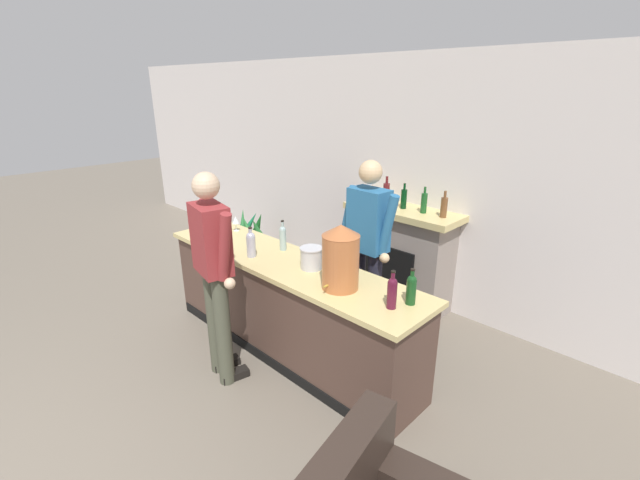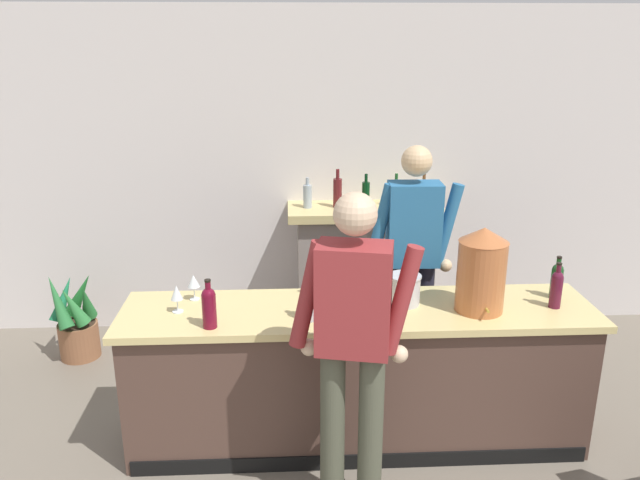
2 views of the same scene
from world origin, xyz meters
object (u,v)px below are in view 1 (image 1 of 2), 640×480
Objects in this scene: person_bartender at (367,247)px; wine_bottle_merlot_tall at (251,243)px; wine_glass_front_left at (236,220)px; fireplace_stone at (401,256)px; ice_bucket_steel at (311,258)px; wine_bottle_cabernet_heavy at (411,288)px; wine_glass_near_bucket at (217,223)px; wine_bottle_rose_blush at (210,231)px; wine_bottle_port_short at (283,237)px; wine_bottle_riesling_slim at (392,291)px; person_customer at (214,271)px; potted_plant_corner at (252,237)px; copper_dispenser at (341,257)px.

person_bartender is 1.07m from wine_bottle_merlot_tall.
fireplace_stone is at bearing 47.64° from wine_glass_front_left.
ice_bucket_steel reaches higher than wine_glass_front_left.
wine_bottle_cabernet_heavy reaches higher than wine_glass_near_bucket.
wine_bottle_port_short is (0.65, 0.38, -0.00)m from wine_bottle_rose_blush.
wine_bottle_riesling_slim reaches higher than wine_glass_front_left.
person_bartender reaches higher than wine_bottle_riesling_slim.
wine_bottle_merlot_tall is 1.57m from wine_bottle_cabernet_heavy.
wine_bottle_cabernet_heavy is (1.47, -0.06, -0.01)m from wine_bottle_port_short.
wine_bottle_riesling_slim is (-0.06, -0.15, 0.00)m from wine_bottle_cabernet_heavy.
person_bartender is 6.59× the size of wine_bottle_cabernet_heavy.
wine_glass_front_left is at bearing 136.93° from person_customer.
wine_glass_near_bucket is (-0.79, 0.15, -0.01)m from wine_bottle_merlot_tall.
wine_bottle_cabernet_heavy is at bearing 9.09° from wine_bottle_merlot_tall.
person_customer reaches higher than wine_bottle_riesling_slim.
person_bartender reaches higher than wine_glass_near_bucket.
fireplace_stone is 1.03m from person_bartender.
ice_bucket_steel is 1.19m from wine_bottle_rose_blush.
ice_bucket_steel is 0.73× the size of wine_bottle_cabernet_heavy.
wine_bottle_cabernet_heavy is at bearing 66.51° from wine_bottle_riesling_slim.
person_bartender is at bearing 147.31° from wine_bottle_cabernet_heavy.
person_bartender is 6.25× the size of wine_bottle_rose_blush.
wine_bottle_cabernet_heavy is (0.81, -0.52, 0.04)m from person_bartender.
ice_bucket_steel reaches higher than potted_plant_corner.
copper_dispenser is 0.48m from ice_bucket_steel.
fireplace_stone is at bearing 121.48° from wine_bottle_riesling_slim.
wine_bottle_port_short is 1.79× the size of wine_glass_front_left.
wine_bottle_merlot_tall is at bearing -24.91° from wine_glass_front_left.
person_bartender is at bearing 16.76° from wine_glass_front_left.
wine_glass_near_bucket is (-2.34, -0.10, -0.01)m from wine_bottle_cabernet_heavy.
person_customer is 1.44m from wine_bottle_riesling_slim.
fireplace_stone is 5.13× the size of wine_bottle_riesling_slim.
wine_bottle_rose_blush is at bearing -175.25° from wine_bottle_riesling_slim.
ice_bucket_steel is at bearing -105.44° from person_bartender.
fireplace_stone reaches higher than copper_dispenser.
ice_bucket_steel is at bearing 165.53° from copper_dispenser.
fireplace_stone is 5.18× the size of wine_bottle_merlot_tall.
wine_glass_front_left is (-1.30, 0.13, 0.02)m from ice_bucket_steel.
potted_plant_corner is 3.25m from copper_dispenser.
wine_bottle_merlot_tall is at bearing 6.90° from wine_bottle_rose_blush.
person_bartender is 0.80m from wine_bottle_port_short.
wine_bottle_merlot_tall is at bearing -176.07° from wine_bottle_riesling_slim.
wine_bottle_cabernet_heavy reaches higher than ice_bucket_steel.
copper_dispenser is 1.89× the size of wine_bottle_cabernet_heavy.
wine_bottle_port_short is 1.47m from wine_bottle_cabernet_heavy.
wine_glass_front_left is (-0.91, 0.85, 0.04)m from person_customer.
fireplace_stone is at bearing 72.77° from wine_bottle_merlot_tall.
wine_bottle_rose_blush is (-0.77, 0.45, 0.05)m from person_customer.
wine_bottle_riesling_slim is at bearing 4.75° from wine_bottle_rose_blush.
fireplace_stone is at bearing 81.59° from person_customer.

